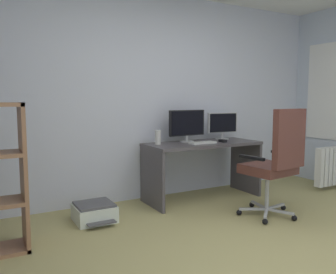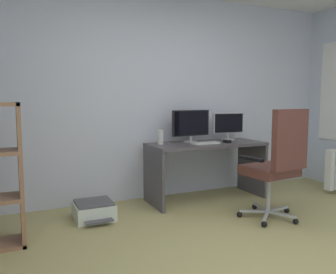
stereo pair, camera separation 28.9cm
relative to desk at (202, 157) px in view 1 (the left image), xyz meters
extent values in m
cube|color=tan|center=(-0.53, -1.82, -0.54)|extent=(5.28, 4.42, 0.02)
cube|color=silver|center=(-0.53, 0.44, 0.76)|extent=(5.28, 0.10, 2.59)
cube|color=#4B464B|center=(0.00, 0.00, 0.17)|extent=(1.46, 0.61, 0.04)
cube|color=#4B464B|center=(-0.71, 0.00, -0.19)|extent=(0.04, 0.59, 0.69)
cube|color=#4B464B|center=(0.71, 0.00, -0.19)|extent=(0.04, 0.59, 0.69)
cylinder|color=#B2B5B7|center=(-0.14, 0.15, 0.20)|extent=(0.18, 0.18, 0.01)
cylinder|color=#B2B5B7|center=(-0.14, 0.15, 0.24)|extent=(0.03, 0.03, 0.08)
cube|color=black|center=(-0.14, 0.15, 0.43)|extent=(0.53, 0.08, 0.32)
cube|color=black|center=(-0.14, 0.13, 0.43)|extent=(0.49, 0.04, 0.30)
cylinder|color=#B2B5B7|center=(0.42, 0.15, 0.20)|extent=(0.18, 0.18, 0.01)
cylinder|color=#B2B5B7|center=(0.42, 0.15, 0.25)|extent=(0.03, 0.03, 0.09)
cube|color=#B7BABC|center=(0.42, 0.15, 0.42)|extent=(0.45, 0.06, 0.27)
cube|color=black|center=(0.42, 0.13, 0.42)|extent=(0.42, 0.03, 0.25)
cube|color=silver|center=(-0.06, -0.09, 0.20)|extent=(0.34, 0.14, 0.02)
cube|color=black|center=(0.23, -0.11, 0.21)|extent=(0.07, 0.10, 0.03)
cylinder|color=silver|center=(-0.58, 0.10, 0.27)|extent=(0.07, 0.07, 0.17)
cube|color=#B7BABC|center=(0.40, -0.86, -0.46)|extent=(0.30, 0.07, 0.02)
sphere|color=black|center=(0.54, -0.85, -0.50)|extent=(0.06, 0.06, 0.06)
cube|color=#B7BABC|center=(0.28, -0.73, -0.46)|extent=(0.09, 0.30, 0.02)
sphere|color=black|center=(0.30, -0.59, -0.50)|extent=(0.06, 0.06, 0.06)
cube|color=#B7BABC|center=(0.12, -0.81, -0.46)|extent=(0.28, 0.17, 0.02)
sphere|color=black|center=(-0.02, -0.74, -0.50)|extent=(0.06, 0.06, 0.06)
cube|color=#B7BABC|center=(0.14, -0.98, -0.46)|extent=(0.24, 0.23, 0.02)
sphere|color=black|center=(0.03, -1.09, -0.50)|extent=(0.06, 0.06, 0.06)
cube|color=#B7BABC|center=(0.31, -1.02, -0.46)|extent=(0.16, 0.29, 0.02)
sphere|color=black|center=(0.37, -1.15, -0.50)|extent=(0.06, 0.06, 0.06)
cylinder|color=#B7BABC|center=(0.25, -0.88, -0.27)|extent=(0.04, 0.04, 0.40)
cube|color=brown|center=(0.25, -0.88, -0.02)|extent=(0.54, 0.50, 0.10)
cube|color=brown|center=(0.28, -1.13, 0.33)|extent=(0.46, 0.12, 0.60)
cube|color=black|center=(-0.02, -0.91, 0.13)|extent=(0.08, 0.32, 0.03)
cube|color=black|center=(0.51, -0.85, 0.13)|extent=(0.08, 0.32, 0.03)
cube|color=#9B6B49|center=(-2.16, -0.50, 0.09)|extent=(0.03, 0.32, 1.24)
cube|color=silver|center=(-1.46, -0.14, -0.45)|extent=(0.40, 0.38, 0.17)
cube|color=#4C4C51|center=(-1.46, -0.14, -0.36)|extent=(0.37, 0.35, 0.02)
cube|color=#4C4C51|center=(-1.46, -0.37, -0.48)|extent=(0.28, 0.10, 0.01)
cube|color=white|center=(1.61, -0.49, -0.20)|extent=(0.07, 0.10, 0.54)
cube|color=white|center=(1.70, -0.49, -0.20)|extent=(0.07, 0.10, 0.54)
cube|color=white|center=(1.79, -0.49, -0.20)|extent=(0.07, 0.10, 0.54)
cube|color=white|center=(1.88, -0.49, -0.20)|extent=(0.07, 0.10, 0.54)
cube|color=white|center=(1.97, -0.49, -0.20)|extent=(0.07, 0.10, 0.54)
camera|label=1|loc=(-2.49, -3.61, 0.73)|focal=37.35mm
camera|label=2|loc=(-2.24, -3.74, 0.73)|focal=37.35mm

